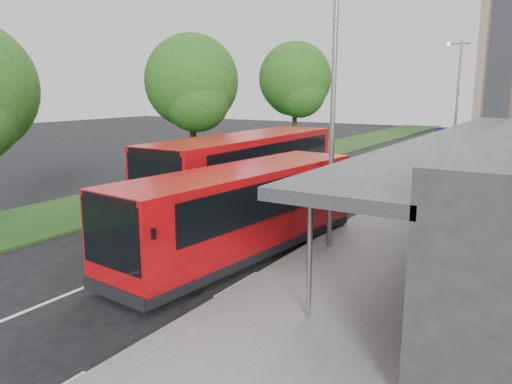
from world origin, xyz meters
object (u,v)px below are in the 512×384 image
lamp_post_near (331,103)px  car_near (453,138)px  tree_far (295,83)px  bollard (457,166)px  bus_second (246,172)px  litter_bin (415,195)px  car_far (442,133)px  bus_main (242,212)px  tree_mid (192,88)px  lamp_post_far (456,96)px

lamp_post_near → car_near: (-2.90, 35.99, -4.19)m
tree_far → bollard: 13.29m
bus_second → litter_bin: size_ratio=14.56×
car_far → bus_main: bearing=-110.1°
bollard → car_near: 19.88m
tree_far → bus_second: tree_far is taller
tree_far → car_near: tree_far is taller
tree_mid → car_near: (8.23, 28.94, -4.68)m
lamp_post_near → bollard: (0.99, 16.49, -4.01)m
tree_mid → car_far: (6.17, 34.08, -4.66)m
bollard → lamp_post_far: bearing=105.7°
bollard → car_far: 25.34m
tree_mid → car_far: tree_mid is taller
lamp_post_far → bus_second: lamp_post_far is taller
tree_far → lamp_post_near: (11.13, -19.05, -0.82)m
bus_main → litter_bin: bus_main is taller
bus_main → bus_second: size_ratio=0.88×
tree_mid → bollard: 16.00m
lamp_post_near → bus_main: lamp_post_near is taller
bus_second → litter_bin: bus_second is taller
lamp_post_near → bus_main: 4.33m
lamp_post_near → car_far: (-4.96, 41.13, -4.16)m
car_far → lamp_post_near: bearing=-107.1°
bus_main → litter_bin: (2.89, 9.59, -0.88)m
tree_mid → lamp_post_near: bearing=-32.4°
lamp_post_far → bus_second: (-5.29, -16.67, -3.07)m
lamp_post_far → bollard: lamp_post_far is taller
bus_second → car_far: bearing=89.5°
bus_main → bollard: bus_main is taller
tree_far → car_near: size_ratio=2.75×
tree_far → car_near: 19.49m
bollard → car_far: size_ratio=0.33×
car_near → tree_mid: bearing=-81.8°
litter_bin → car_near: (-3.76, 28.34, -0.01)m
tree_far → bus_second: (5.84, -15.72, -3.90)m
lamp_post_near → bollard: lamp_post_near is taller
car_far → bollard: bearing=-100.5°
tree_mid → car_near: bearing=74.1°
lamp_post_near → car_near: size_ratio=2.56×
lamp_post_far → car_far: size_ratio=2.38×
tree_far → bus_second: size_ratio=0.76×
bollard → litter_bin: bearing=-90.8°
bus_main → litter_bin: bearing=78.8°
lamp_post_near → lamp_post_far: same height
car_near → car_far: 5.54m
car_far → bus_second: bearing=-114.5°
car_near → bus_main: bearing=-64.6°
tree_mid → car_near: size_ratio=2.58×
bus_main → car_far: (-2.93, 43.07, -0.86)m
tree_mid → bollard: (12.11, 9.44, -4.50)m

